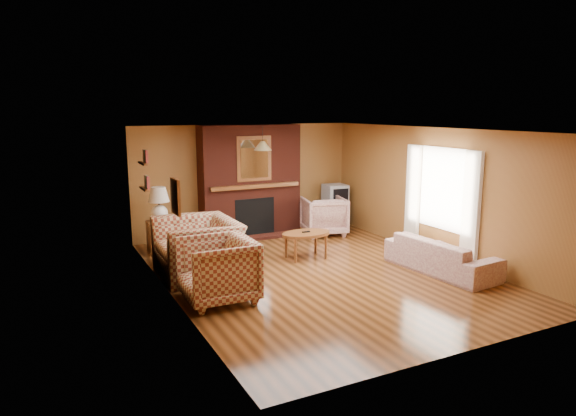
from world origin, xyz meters
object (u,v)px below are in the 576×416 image
floral_sofa (441,255)px  coffee_table (306,235)px  side_table (161,237)px  crt_tv (335,194)px  plaid_loveseat (198,248)px  table_lamp (159,202)px  tv_stand (335,215)px  floral_armchair (324,216)px  fireplace (250,182)px  plaid_armchair (217,270)px

floral_sofa → coffee_table: (-1.68, 1.73, 0.14)m
side_table → crt_tv: size_ratio=1.16×
plaid_loveseat → table_lamp: 1.72m
floral_sofa → crt_tv: 3.70m
plaid_loveseat → tv_stand: bearing=117.1°
coffee_table → tv_stand: (1.83, 1.95, -0.16)m
plaid_loveseat → table_lamp: (-0.25, 1.62, 0.52)m
side_table → crt_tv: 4.19m
floral_armchair → table_lamp: 3.60m
side_table → table_lamp: bearing=0.0°
coffee_table → table_lamp: table_lamp is taller
fireplace → side_table: 2.34m
floral_armchair → side_table: 3.56m
floral_armchair → tv_stand: 0.79m
tv_stand → crt_tv: crt_tv is taller
plaid_loveseat → crt_tv: size_ratio=2.70×
coffee_table → table_lamp: 2.87m
plaid_armchair → tv_stand: bearing=130.0°
side_table → crt_tv: crt_tv is taller
coffee_table → crt_tv: bearing=46.7°
plaid_loveseat → floral_sofa: 4.12m
side_table → tv_stand: size_ratio=1.12×
coffee_table → table_lamp: size_ratio=1.42×
table_lamp → tv_stand: table_lamp is taller
plaid_loveseat → floral_armchair: 3.62m
tv_stand → crt_tv: (0.00, -0.01, 0.50)m
plaid_armchair → fireplace: bearing=151.3°
plaid_armchair → side_table: plaid_armchair is taller
floral_armchair → coffee_table: 1.90m
floral_sofa → coffee_table: floral_sofa is taller
floral_armchair → side_table: (-3.55, 0.14, -0.11)m
table_lamp → plaid_loveseat: bearing=-81.2°
table_lamp → crt_tv: bearing=4.7°
fireplace → floral_sofa: 4.39m
side_table → plaid_loveseat: bearing=-81.2°
floral_sofa → table_lamp: size_ratio=3.00×
plaid_armchair → coffee_table: (2.17, 1.32, -0.03)m
floral_sofa → tv_stand: bearing=-7.1°
plaid_loveseat → plaid_armchair: size_ratio=1.40×
fireplace → floral_sofa: bearing=-63.8°
side_table → floral_sofa: bearing=-39.7°
side_table → floral_armchair: bearing=-2.3°
plaid_loveseat → floral_sofa: bearing=65.8°
plaid_loveseat → plaid_armchair: (-0.10, -1.30, 0.00)m
floral_armchair → coffee_table: bearing=63.2°
coffee_table → tv_stand: tv_stand is taller
crt_tv → fireplace: bearing=174.7°
tv_stand → crt_tv: size_ratio=1.04×
floral_sofa → side_table: size_ratio=3.24×
floral_sofa → table_lamp: 5.25m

